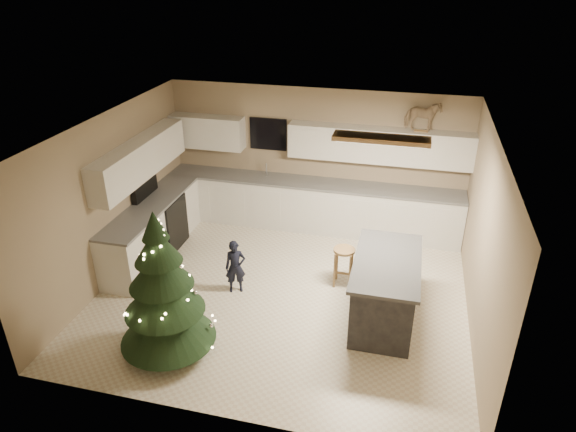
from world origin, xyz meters
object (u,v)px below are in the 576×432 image
object	(u,v)px
bar_stool	(344,258)
toddler	(235,267)
christmas_tree	(164,297)
island	(385,289)
rocking_horse	(423,116)

from	to	relation	value
bar_stool	toddler	xyz separation A→B (m)	(-1.58, -0.57, -0.05)
toddler	christmas_tree	bearing A→B (deg)	-128.57
island	bar_stool	distance (m)	0.97
island	rocking_horse	bearing A→B (deg)	83.76
christmas_tree	rocking_horse	xyz separation A→B (m)	(2.95, 3.92, 1.43)
bar_stool	christmas_tree	xyz separation A→B (m)	(-1.99, -2.04, 0.36)
christmas_tree	rocking_horse	distance (m)	5.11
island	toddler	distance (m)	2.26
bar_stool	rocking_horse	world-z (taller)	rocking_horse
bar_stool	rocking_horse	bearing A→B (deg)	62.96
toddler	rocking_horse	bearing A→B (deg)	21.16
toddler	bar_stool	bearing A→B (deg)	-3.01
christmas_tree	toddler	distance (m)	1.59
bar_stool	christmas_tree	distance (m)	2.88
rocking_horse	bar_stool	bearing A→B (deg)	145.64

